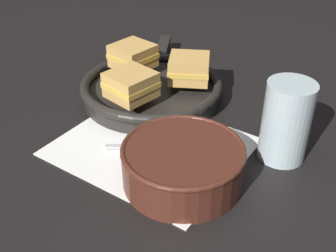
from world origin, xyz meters
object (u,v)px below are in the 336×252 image
(spoon, at_px, (177,147))
(drinking_glass, at_px, (286,122))
(sandwich_far_left, at_px, (189,68))
(sandwich_near_left, at_px, (133,56))
(skillet, at_px, (152,89))
(sandwich_near_right, at_px, (131,85))
(soup_bowl, at_px, (183,162))

(spoon, relative_size, drinking_glass, 1.19)
(sandwich_far_left, bearing_deg, drinking_glass, -19.43)
(drinking_glass, bearing_deg, sandwich_far_left, 160.57)
(sandwich_near_left, relative_size, sandwich_far_left, 0.84)
(drinking_glass, bearing_deg, skillet, 172.44)
(sandwich_near_right, distance_m, drinking_glass, 0.27)
(sandwich_near_right, bearing_deg, spoon, -19.52)
(sandwich_near_left, bearing_deg, spoon, -36.01)
(skillet, distance_m, drinking_glass, 0.29)
(spoon, bearing_deg, sandwich_near_left, 111.70)
(sandwich_far_left, bearing_deg, soup_bowl, -60.45)
(spoon, height_order, sandwich_near_right, sandwich_near_right)
(soup_bowl, relative_size, sandwich_near_right, 2.02)
(spoon, relative_size, sandwich_near_right, 1.73)
(sandwich_near_left, bearing_deg, skillet, -22.69)
(spoon, distance_m, skillet, 0.18)
(sandwich_near_left, height_order, sandwich_far_left, same)
(sandwich_near_left, distance_m, drinking_glass, 0.35)
(sandwich_near_left, distance_m, sandwich_far_left, 0.13)
(spoon, bearing_deg, sandwich_near_right, 128.20)
(skillet, xyz_separation_m, sandwich_near_left, (-0.07, 0.03, 0.04))
(sandwich_far_left, xyz_separation_m, drinking_glass, (0.22, -0.08, -0.00))
(spoon, relative_size, sandwich_near_left, 1.77)
(soup_bowl, distance_m, drinking_glass, 0.17)
(soup_bowl, relative_size, sandwich_near_left, 2.06)
(sandwich_near_right, height_order, sandwich_far_left, same)
(soup_bowl, xyz_separation_m, spoon, (-0.05, 0.06, -0.03))
(sandwich_far_left, height_order, drinking_glass, drinking_glass)
(spoon, bearing_deg, drinking_glass, -2.95)
(soup_bowl, relative_size, sandwich_far_left, 1.74)
(spoon, bearing_deg, sandwich_far_left, 83.27)
(sandwich_near_left, height_order, sandwich_near_right, same)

